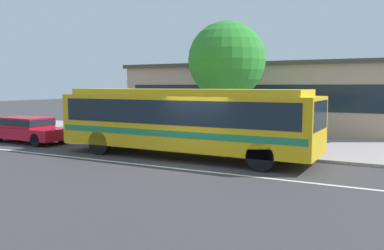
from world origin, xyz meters
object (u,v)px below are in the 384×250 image
transit_bus (184,118)px  sedan_behind_bus (28,128)px  pedestrian_waiting_near_sign (214,126)px  pedestrian_walking_along_curb (268,126)px  bus_stop_sign (311,119)px  street_tree_near_stop (227,60)px

transit_bus → sedan_behind_bus: bearing=179.5°
pedestrian_waiting_near_sign → pedestrian_walking_along_curb: (2.34, 0.42, 0.05)m
transit_bus → sedan_behind_bus: 9.18m
pedestrian_walking_along_curb → bus_stop_sign: bearing=-24.4°
pedestrian_walking_along_curb → street_tree_near_stop: size_ratio=0.29×
sedan_behind_bus → pedestrian_waiting_near_sign: bearing=13.4°
pedestrian_walking_along_curb → bus_stop_sign: 2.27m
transit_bus → sedan_behind_bus: transit_bus is taller
pedestrian_walking_along_curb → street_tree_near_stop: 4.63m
sedan_behind_bus → bus_stop_sign: bus_stop_sign is taller
street_tree_near_stop → sedan_behind_bus: bearing=-151.9°
transit_bus → pedestrian_waiting_near_sign: bearing=83.4°
sedan_behind_bus → street_tree_near_stop: street_tree_near_stop is taller
sedan_behind_bus → street_tree_near_stop: size_ratio=0.77×
pedestrian_walking_along_curb → bus_stop_sign: size_ratio=0.76×
transit_bus → bus_stop_sign: bearing=21.5°
pedestrian_waiting_near_sign → pedestrian_walking_along_curb: 2.38m
pedestrian_waiting_near_sign → street_tree_near_stop: (-0.48, 2.52, 3.07)m
pedestrian_waiting_near_sign → street_tree_near_stop: bearing=100.7°
bus_stop_sign → pedestrian_walking_along_curb: bearing=155.6°
sedan_behind_bus → pedestrian_waiting_near_sign: size_ratio=2.77×
bus_stop_sign → street_tree_near_stop: 6.25m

